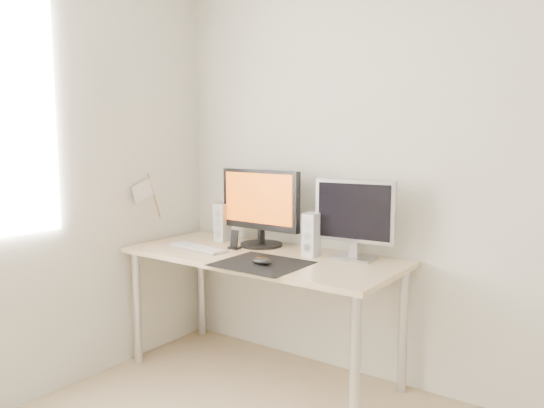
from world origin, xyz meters
The scene contains 11 objects.
wall_back centered at (0.00, 1.75, 1.25)m, with size 3.50×3.50×0.00m, color silver.
mousepad centered at (-0.79, 1.19, 0.73)m, with size 0.45×0.40×0.00m, color black.
mouse centered at (-0.77, 1.16, 0.75)m, with size 0.12×0.07×0.04m, color black.
desk centered at (-0.93, 1.38, 0.65)m, with size 1.60×0.70×0.73m.
main_monitor centered at (-1.06, 1.55, 0.98)m, with size 0.55×0.27×0.47m.
second_monitor centered at (-0.44, 1.57, 0.97)m, with size 0.45×0.18×0.43m.
speaker_left centered at (-1.36, 1.54, 0.85)m, with size 0.08×0.09×0.24m.
speaker_right centered at (-0.68, 1.50, 0.85)m, with size 0.08×0.09×0.24m.
keyboard centered at (-1.32, 1.26, 0.74)m, with size 0.43×0.18×0.02m.
phone_dock centered at (-1.14, 1.40, 0.76)m, with size 0.06×0.05×0.11m.
pennant centered at (-1.72, 1.24, 1.05)m, with size 0.01×0.23×0.29m.
Camera 1 is at (0.83, -1.00, 1.39)m, focal length 35.00 mm.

